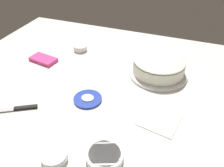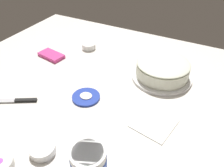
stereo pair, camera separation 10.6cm
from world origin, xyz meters
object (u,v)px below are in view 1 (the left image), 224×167
Objects in this scene: frosted_cake at (159,66)px; sprinkle_bowl_green at (80,48)px; paper_napkin at (159,119)px; frosting_tub at (105,161)px; frosting_tub_lid at (87,99)px; sprinkle_bowl_pink at (54,156)px; candy_box_lower at (43,59)px; spreading_knife at (14,109)px.

frosted_cake is 0.50m from sprinkle_bowl_green.
sprinkle_bowl_green reaches higher than paper_napkin.
frosting_tub is 0.31m from paper_napkin.
frosting_tub_lid is 0.32m from paper_napkin.
sprinkle_bowl_pink is at bearing 70.12° from frosted_cake.
frosted_cake is 3.72× the size of sprinkle_bowl_green.
sprinkle_bowl_pink reaches higher than paper_napkin.
frosting_tub_lid is (0.25, 0.31, -0.04)m from frosted_cake.
sprinkle_bowl_pink reaches higher than frosting_tub_lid.
candy_box_lower is at bearing -41.44° from frosting_tub.
candy_box_lower is at bearing 8.66° from frosted_cake.
paper_napkin is (-0.59, -0.16, -0.00)m from spreading_knife.
frosting_tub reaches higher than frosting_tub_lid.
sprinkle_bowl_pink is 0.66m from candy_box_lower.
frosted_cake is 0.33m from paper_napkin.
candy_box_lower is at bearing -73.99° from spreading_knife.
frosted_cake reaches higher than sprinkle_bowl_pink.
frosted_cake reaches higher than spreading_knife.
frosting_tub is at bearing 85.09° from frosted_cake.
frosted_cake is at bearing -94.91° from frosting_tub.
frosting_tub is 0.35m from frosting_tub_lid.
sprinkle_bowl_green is at bearing -69.91° from sprinkle_bowl_pink.
sprinkle_bowl_pink reaches higher than candy_box_lower.
frosting_tub_lid is 1.56× the size of sprinkle_bowl_green.
paper_napkin is (-0.32, 0.01, -0.00)m from frosting_tub_lid.
frosted_cake is at bearing 169.64° from sprinkle_bowl_green.
candy_box_lower reaches higher than frosting_tub_lid.
sprinkle_bowl_pink is (-0.26, 0.72, -0.00)m from sprinkle_bowl_green.
spreading_knife is at bearing 87.10° from sprinkle_bowl_green.
frosted_cake is 0.70m from spreading_knife.
spreading_knife is 1.45× the size of candy_box_lower.
frosting_tub reaches higher than candy_box_lower.
sprinkle_bowl_green is 0.55× the size of candy_box_lower.
paper_napkin is at bearing 143.89° from sprinkle_bowl_green.
sprinkle_bowl_green is at bearing -117.15° from candy_box_lower.
frosted_cake reaches higher than paper_napkin.
frosted_cake is at bearing -137.29° from spreading_knife.
frosting_tub is 0.18m from sprinkle_bowl_pink.
paper_napkin is (-0.70, 0.22, -0.01)m from candy_box_lower.
frosted_cake is 0.60m from frosting_tub.
frosted_cake is at bearing -128.78° from frosting_tub_lid.
spreading_knife is at bearing 115.67° from candy_box_lower.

